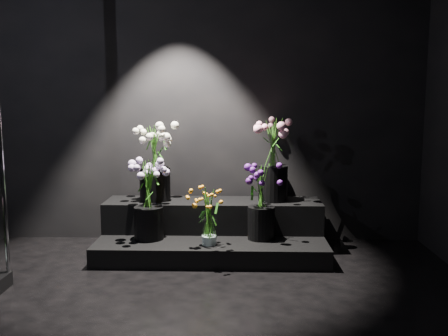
{
  "coord_description": "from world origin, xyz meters",
  "views": [
    {
      "loc": [
        0.27,
        -2.69,
        1.35
      ],
      "look_at": [
        0.16,
        1.2,
        0.8
      ],
      "focal_mm": 40.0,
      "sensor_mm": 36.0,
      "label": 1
    }
  ],
  "objects": [
    {
      "name": "floor",
      "position": [
        0.0,
        0.0,
        0.0
      ],
      "size": [
        4.0,
        4.0,
        0.0
      ],
      "primitive_type": "plane",
      "color": "black",
      "rests_on": "ground"
    },
    {
      "name": "wall_back",
      "position": [
        0.0,
        2.0,
        1.4
      ],
      "size": [
        4.0,
        0.0,
        4.0
      ],
      "primitive_type": "plane",
      "rotation": [
        1.57,
        0.0,
        0.0
      ],
      "color": "black",
      "rests_on": "floor"
    },
    {
      "name": "wall_front",
      "position": [
        0.0,
        -2.0,
        1.4
      ],
      "size": [
        4.0,
        0.0,
        4.0
      ],
      "primitive_type": "plane",
      "rotation": [
        -1.57,
        0.0,
        0.0
      ],
      "color": "black",
      "rests_on": "floor"
    },
    {
      "name": "display_riser",
      "position": [
        0.05,
        1.61,
        0.18
      ],
      "size": [
        1.94,
        0.86,
        0.43
      ],
      "color": "black",
      "rests_on": "floor"
    },
    {
      "name": "bouquet_orange_bells",
      "position": [
        0.04,
        1.26,
        0.4
      ],
      "size": [
        0.31,
        0.31,
        0.47
      ],
      "rotation": [
        0.0,
        0.0,
        0.33
      ],
      "color": "white",
      "rests_on": "display_riser"
    },
    {
      "name": "bouquet_lilac",
      "position": [
        -0.48,
        1.41,
        0.54
      ],
      "size": [
        0.47,
        0.47,
        0.68
      ],
      "rotation": [
        0.0,
        0.0,
        -0.42
      ],
      "color": "black",
      "rests_on": "display_riser"
    },
    {
      "name": "bouquet_purple",
      "position": [
        0.47,
        1.44,
        0.5
      ],
      "size": [
        0.36,
        0.36,
        0.62
      ],
      "rotation": [
        0.0,
        0.0,
        0.24
      ],
      "color": "black",
      "rests_on": "display_riser"
    },
    {
      "name": "bouquet_cream_roses",
      "position": [
        -0.48,
        1.74,
        0.81
      ],
      "size": [
        0.45,
        0.45,
        0.67
      ],
      "rotation": [
        0.0,
        0.0,
        -0.23
      ],
      "color": "black",
      "rests_on": "display_riser"
    },
    {
      "name": "bouquet_pink_roses",
      "position": [
        0.59,
        1.75,
        0.85
      ],
      "size": [
        0.43,
        0.43,
        0.74
      ],
      "rotation": [
        0.0,
        0.0,
        -0.19
      ],
      "color": "black",
      "rests_on": "display_riser"
    }
  ]
}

